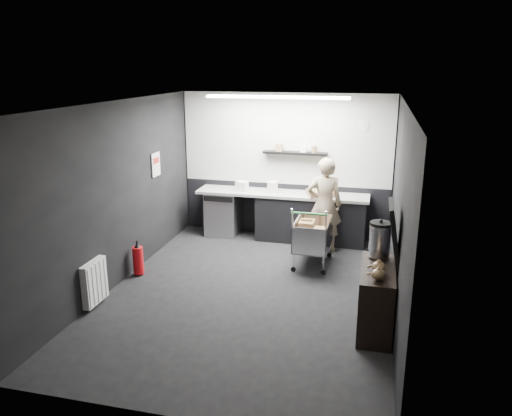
# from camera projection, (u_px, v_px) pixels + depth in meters

# --- Properties ---
(floor) EXTENTS (5.50, 5.50, 0.00)m
(floor) POSITION_uv_depth(u_px,v_px,m) (250.00, 292.00, 7.25)
(floor) COLOR black
(floor) RESTS_ON ground
(ceiling) EXTENTS (5.50, 5.50, 0.00)m
(ceiling) POSITION_uv_depth(u_px,v_px,m) (249.00, 104.00, 6.50)
(ceiling) COLOR silver
(ceiling) RESTS_ON wall_back
(wall_back) EXTENTS (5.50, 0.00, 5.50)m
(wall_back) POSITION_uv_depth(u_px,v_px,m) (285.00, 165.00, 9.44)
(wall_back) COLOR black
(wall_back) RESTS_ON floor
(wall_front) EXTENTS (5.50, 0.00, 5.50)m
(wall_front) POSITION_uv_depth(u_px,v_px,m) (170.00, 286.00, 4.31)
(wall_front) COLOR black
(wall_front) RESTS_ON floor
(wall_left) EXTENTS (0.00, 5.50, 5.50)m
(wall_left) POSITION_uv_depth(u_px,v_px,m) (118.00, 195.00, 7.33)
(wall_left) COLOR black
(wall_left) RESTS_ON floor
(wall_right) EXTENTS (0.00, 5.50, 5.50)m
(wall_right) POSITION_uv_depth(u_px,v_px,m) (399.00, 213.00, 6.42)
(wall_right) COLOR black
(wall_right) RESTS_ON floor
(kitchen_wall_panel) EXTENTS (3.95, 0.02, 1.70)m
(kitchen_wall_panel) POSITION_uv_depth(u_px,v_px,m) (286.00, 139.00, 9.28)
(kitchen_wall_panel) COLOR silver
(kitchen_wall_panel) RESTS_ON wall_back
(dado_panel) EXTENTS (3.95, 0.02, 1.00)m
(dado_panel) POSITION_uv_depth(u_px,v_px,m) (285.00, 209.00, 9.66)
(dado_panel) COLOR black
(dado_panel) RESTS_ON wall_back
(floating_shelf) EXTENTS (1.20, 0.22, 0.04)m
(floating_shelf) POSITION_uv_depth(u_px,v_px,m) (295.00, 153.00, 9.20)
(floating_shelf) COLOR black
(floating_shelf) RESTS_ON wall_back
(wall_clock) EXTENTS (0.20, 0.03, 0.20)m
(wall_clock) POSITION_uv_depth(u_px,v_px,m) (363.00, 125.00, 8.87)
(wall_clock) COLOR white
(wall_clock) RESTS_ON wall_back
(poster) EXTENTS (0.02, 0.30, 0.40)m
(poster) POSITION_uv_depth(u_px,v_px,m) (156.00, 165.00, 8.48)
(poster) COLOR silver
(poster) RESTS_ON wall_left
(poster_red_band) EXTENTS (0.02, 0.22, 0.10)m
(poster_red_band) POSITION_uv_depth(u_px,v_px,m) (156.00, 161.00, 8.46)
(poster_red_band) COLOR #B41C16
(poster_red_band) RESTS_ON poster
(radiator) EXTENTS (0.10, 0.50, 0.60)m
(radiator) POSITION_uv_depth(u_px,v_px,m) (94.00, 282.00, 6.76)
(radiator) COLOR white
(radiator) RESTS_ON wall_left
(ceiling_strip) EXTENTS (2.40, 0.20, 0.04)m
(ceiling_strip) POSITION_uv_depth(u_px,v_px,m) (277.00, 97.00, 8.23)
(ceiling_strip) COLOR white
(ceiling_strip) RESTS_ON ceiling
(prep_counter) EXTENTS (3.20, 0.61, 0.90)m
(prep_counter) POSITION_uv_depth(u_px,v_px,m) (289.00, 216.00, 9.35)
(prep_counter) COLOR black
(prep_counter) RESTS_ON floor
(person) EXTENTS (0.67, 0.50, 1.68)m
(person) POSITION_uv_depth(u_px,v_px,m) (324.00, 205.00, 8.66)
(person) COLOR beige
(person) RESTS_ON floor
(shopping_cart) EXTENTS (0.58, 0.94, 1.03)m
(shopping_cart) POSITION_uv_depth(u_px,v_px,m) (312.00, 236.00, 8.15)
(shopping_cart) COLOR silver
(shopping_cart) RESTS_ON floor
(sideboard) EXTENTS (0.46, 1.09, 1.63)m
(sideboard) POSITION_uv_depth(u_px,v_px,m) (378.00, 289.00, 6.15)
(sideboard) COLOR black
(sideboard) RESTS_ON floor
(fire_extinguisher) EXTENTS (0.16, 0.16, 0.54)m
(fire_extinguisher) POSITION_uv_depth(u_px,v_px,m) (138.00, 259.00, 7.79)
(fire_extinguisher) COLOR red
(fire_extinguisher) RESTS_ON floor
(cardboard_box) EXTENTS (0.59, 0.53, 0.10)m
(cardboard_box) POSITION_uv_depth(u_px,v_px,m) (321.00, 193.00, 9.03)
(cardboard_box) COLOR #8C694A
(cardboard_box) RESTS_ON prep_counter
(pink_tub) EXTENTS (0.20, 0.20, 0.20)m
(pink_tub) POSITION_uv_depth(u_px,v_px,m) (272.00, 187.00, 9.27)
(pink_tub) COLOR white
(pink_tub) RESTS_ON prep_counter
(white_container) EXTENTS (0.23, 0.20, 0.18)m
(white_container) POSITION_uv_depth(u_px,v_px,m) (242.00, 186.00, 9.36)
(white_container) COLOR white
(white_container) RESTS_ON prep_counter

